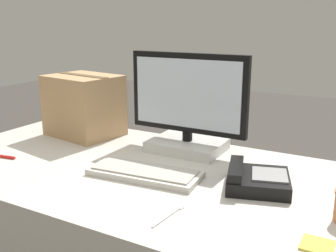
{
  "coord_description": "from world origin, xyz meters",
  "views": [
    {
      "loc": [
        0.77,
        -1.19,
        1.3
      ],
      "look_at": [
        0.05,
        0.11,
        0.9
      ],
      "focal_mm": 42.0,
      "sensor_mm": 36.0,
      "label": 1
    }
  ],
  "objects_px": {
    "monitor": "(188,113)",
    "keyboard": "(145,173)",
    "sticky_note_pad": "(317,245)",
    "pen_marker": "(2,156)",
    "spoon": "(172,213)",
    "desk_phone": "(256,179)",
    "cardboard_box": "(84,105)"
  },
  "relations": [
    {
      "from": "monitor",
      "to": "keyboard",
      "type": "bearing_deg",
      "value": -90.6
    },
    {
      "from": "keyboard",
      "to": "sticky_note_pad",
      "type": "relative_size",
      "value": 5.33
    },
    {
      "from": "monitor",
      "to": "pen_marker",
      "type": "relative_size",
      "value": 4.23
    },
    {
      "from": "keyboard",
      "to": "sticky_note_pad",
      "type": "bearing_deg",
      "value": -21.27
    },
    {
      "from": "pen_marker",
      "to": "sticky_note_pad",
      "type": "distance_m",
      "value": 1.26
    },
    {
      "from": "spoon",
      "to": "pen_marker",
      "type": "relative_size",
      "value": 1.29
    },
    {
      "from": "monitor",
      "to": "pen_marker",
      "type": "height_order",
      "value": "monitor"
    },
    {
      "from": "keyboard",
      "to": "sticky_note_pad",
      "type": "distance_m",
      "value": 0.66
    },
    {
      "from": "monitor",
      "to": "desk_phone",
      "type": "relative_size",
      "value": 2.03
    },
    {
      "from": "pen_marker",
      "to": "sticky_note_pad",
      "type": "bearing_deg",
      "value": 167.36
    },
    {
      "from": "pen_marker",
      "to": "cardboard_box",
      "type": "bearing_deg",
      "value": -109.3
    },
    {
      "from": "desk_phone",
      "to": "cardboard_box",
      "type": "height_order",
      "value": "cardboard_box"
    },
    {
      "from": "keyboard",
      "to": "desk_phone",
      "type": "xyz_separation_m",
      "value": [
        0.38,
        0.1,
        0.02
      ]
    },
    {
      "from": "sticky_note_pad",
      "to": "monitor",
      "type": "bearing_deg",
      "value": 140.23
    },
    {
      "from": "spoon",
      "to": "cardboard_box",
      "type": "height_order",
      "value": "cardboard_box"
    },
    {
      "from": "desk_phone",
      "to": "cardboard_box",
      "type": "relative_size",
      "value": 0.7
    },
    {
      "from": "monitor",
      "to": "cardboard_box",
      "type": "distance_m",
      "value": 0.56
    },
    {
      "from": "desk_phone",
      "to": "pen_marker",
      "type": "distance_m",
      "value": 1.03
    },
    {
      "from": "desk_phone",
      "to": "cardboard_box",
      "type": "distance_m",
      "value": 0.97
    },
    {
      "from": "desk_phone",
      "to": "sticky_note_pad",
      "type": "relative_size",
      "value": 3.27
    },
    {
      "from": "desk_phone",
      "to": "cardboard_box",
      "type": "xyz_separation_m",
      "value": [
        -0.94,
        0.22,
        0.12
      ]
    },
    {
      "from": "keyboard",
      "to": "sticky_note_pad",
      "type": "xyz_separation_m",
      "value": [
        0.63,
        -0.18,
        -0.01
      ]
    },
    {
      "from": "monitor",
      "to": "spoon",
      "type": "height_order",
      "value": "monitor"
    },
    {
      "from": "cardboard_box",
      "to": "sticky_note_pad",
      "type": "relative_size",
      "value": 4.67
    },
    {
      "from": "monitor",
      "to": "pen_marker",
      "type": "bearing_deg",
      "value": -143.73
    },
    {
      "from": "keyboard",
      "to": "spoon",
      "type": "xyz_separation_m",
      "value": [
        0.23,
        -0.21,
        -0.01
      ]
    },
    {
      "from": "spoon",
      "to": "desk_phone",
      "type": "bearing_deg",
      "value": -22.18
    },
    {
      "from": "keyboard",
      "to": "cardboard_box",
      "type": "bearing_deg",
      "value": 144.99
    },
    {
      "from": "keyboard",
      "to": "desk_phone",
      "type": "bearing_deg",
      "value": 9.13
    },
    {
      "from": "keyboard",
      "to": "desk_phone",
      "type": "distance_m",
      "value": 0.4
    },
    {
      "from": "spoon",
      "to": "sticky_note_pad",
      "type": "bearing_deg",
      "value": -81.22
    },
    {
      "from": "monitor",
      "to": "spoon",
      "type": "distance_m",
      "value": 0.61
    }
  ]
}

